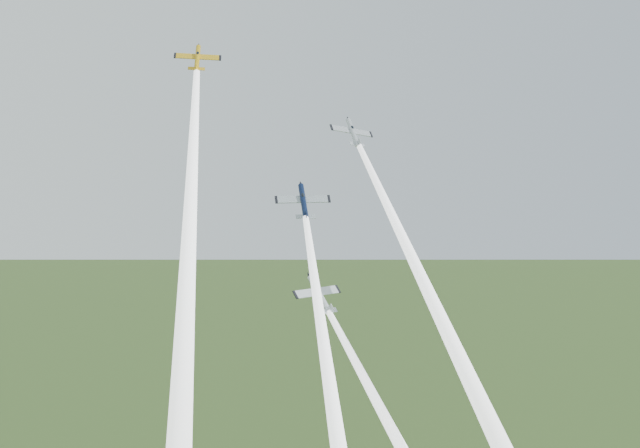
{
  "coord_description": "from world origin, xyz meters",
  "views": [
    {
      "loc": [
        -58.67,
        -111.76,
        98.55
      ],
      "look_at": [
        0.0,
        -6.0,
        92.0
      ],
      "focal_mm": 45.0,
      "sensor_mm": 36.0,
      "label": 1
    }
  ],
  "objects_px": {
    "plane_silver_right": "(353,132)",
    "plane_silver_low": "(319,294)",
    "plane_navy": "(303,201)",
    "plane_yellow": "(197,58)"
  },
  "relations": [
    {
      "from": "plane_silver_right",
      "to": "plane_silver_low",
      "type": "height_order",
      "value": "plane_silver_right"
    },
    {
      "from": "plane_navy",
      "to": "plane_silver_right",
      "type": "relative_size",
      "value": 1.08
    },
    {
      "from": "plane_silver_right",
      "to": "plane_silver_low",
      "type": "xyz_separation_m",
      "value": [
        -11.4,
        -9.05,
        -25.4
      ]
    },
    {
      "from": "plane_silver_right",
      "to": "plane_silver_low",
      "type": "relative_size",
      "value": 0.92
    },
    {
      "from": "plane_yellow",
      "to": "plane_silver_low",
      "type": "height_order",
      "value": "plane_yellow"
    },
    {
      "from": "plane_silver_low",
      "to": "plane_navy",
      "type": "bearing_deg",
      "value": 105.55
    },
    {
      "from": "plane_silver_right",
      "to": "plane_yellow",
      "type": "bearing_deg",
      "value": -175.79
    },
    {
      "from": "plane_navy",
      "to": "plane_silver_right",
      "type": "distance_m",
      "value": 18.11
    },
    {
      "from": "plane_navy",
      "to": "plane_silver_right",
      "type": "bearing_deg",
      "value": 45.2
    },
    {
      "from": "plane_silver_right",
      "to": "plane_silver_low",
      "type": "distance_m",
      "value": 29.28
    }
  ]
}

